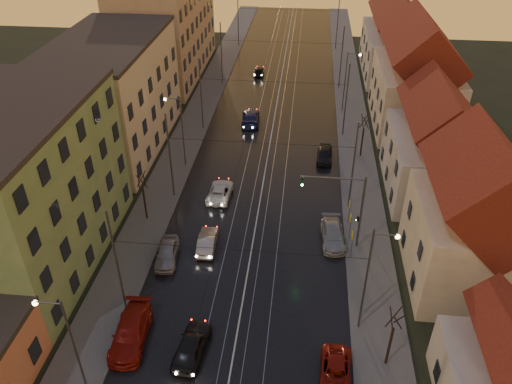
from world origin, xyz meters
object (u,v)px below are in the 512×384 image
(street_lamp_3, at_px, (348,76))
(parked_right_0, at_px, (335,373))
(street_lamp_1, at_px, (373,268))
(parked_right_1, at_px, (333,235))
(driving_car_4, at_px, (259,71))
(parked_right_2, at_px, (325,154))
(driving_car_1, at_px, (207,241))
(driving_car_3, at_px, (251,117))
(parked_left_2, at_px, (131,332))
(driving_car_0, at_px, (192,345))
(driving_car_2, at_px, (220,191))
(traffic_light_mast, at_px, (350,203))
(parked_left_3, at_px, (167,253))
(street_lamp_2, at_px, (179,125))
(street_lamp_0, at_px, (67,339))

(street_lamp_3, xyz_separation_m, parked_right_0, (-2.31, -41.51, -4.28))
(street_lamp_1, height_order, parked_right_1, street_lamp_1)
(driving_car_4, relative_size, parked_right_2, 0.87)
(driving_car_1, relative_size, driving_car_3, 0.77)
(parked_left_2, distance_m, parked_right_1, 18.85)
(driving_car_0, relative_size, driving_car_3, 0.85)
(street_lamp_1, height_order, parked_right_2, street_lamp_1)
(driving_car_0, relative_size, driving_car_2, 0.98)
(driving_car_3, bearing_deg, street_lamp_1, 106.99)
(traffic_light_mast, relative_size, parked_right_1, 1.50)
(driving_car_1, height_order, parked_left_3, parked_left_3)
(driving_car_0, xyz_separation_m, driving_car_2, (-1.19, 18.80, -0.13))
(street_lamp_2, bearing_deg, street_lamp_0, -90.00)
(traffic_light_mast, distance_m, parked_right_1, 4.08)
(parked_right_1, bearing_deg, parked_right_0, -94.56)
(street_lamp_0, height_order, driving_car_4, street_lamp_0)
(parked_right_1, distance_m, parked_right_2, 14.19)
(parked_right_2, bearing_deg, parked_right_0, -86.98)
(parked_left_3, distance_m, parked_right_2, 22.40)
(street_lamp_1, height_order, street_lamp_3, same)
(driving_car_1, xyz_separation_m, parked_left_2, (-3.42, -10.41, 0.11))
(driving_car_1, distance_m, parked_right_0, 16.09)
(driving_car_0, distance_m, parked_right_2, 28.70)
(street_lamp_0, xyz_separation_m, parked_right_0, (15.90, 2.49, -4.28))
(parked_left_3, bearing_deg, driving_car_3, 75.27)
(driving_car_0, height_order, parked_left_3, driving_car_0)
(driving_car_2, bearing_deg, street_lamp_0, 79.60)
(parked_left_3, bearing_deg, parked_right_2, 47.64)
(parked_right_1, relative_size, parked_right_2, 1.15)
(driving_car_3, bearing_deg, driving_car_2, 82.18)
(street_lamp_0, xyz_separation_m, parked_right_1, (16.05, 16.57, -4.19))
(street_lamp_3, height_order, driving_car_4, street_lamp_3)
(driving_car_1, height_order, driving_car_2, driving_car_1)
(street_lamp_2, xyz_separation_m, driving_car_1, (5.28, -13.42, -4.21))
(parked_left_2, xyz_separation_m, parked_right_2, (13.59, 26.59, -0.08))
(street_lamp_3, relative_size, driving_car_3, 1.50)
(driving_car_0, xyz_separation_m, driving_car_3, (-0.09, 35.63, -0.00))
(street_lamp_1, bearing_deg, parked_left_3, 163.72)
(street_lamp_3, bearing_deg, driving_car_0, -106.42)
(street_lamp_1, xyz_separation_m, parked_right_2, (-2.76, 22.76, -4.17))
(driving_car_1, height_order, parked_left_2, parked_left_2)
(driving_car_1, height_order, driving_car_4, driving_car_1)
(parked_right_2, bearing_deg, driving_car_4, 113.37)
(driving_car_3, bearing_deg, driving_car_0, 86.08)
(parked_left_3, height_order, parked_right_0, parked_left_3)
(driving_car_3, height_order, parked_left_3, driving_car_3)
(parked_right_0, distance_m, parked_right_1, 14.08)
(street_lamp_3, relative_size, driving_car_0, 1.76)
(driving_car_2, height_order, driving_car_3, driving_car_3)
(street_lamp_1, xyz_separation_m, driving_car_3, (-12.00, 31.18, -4.11))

